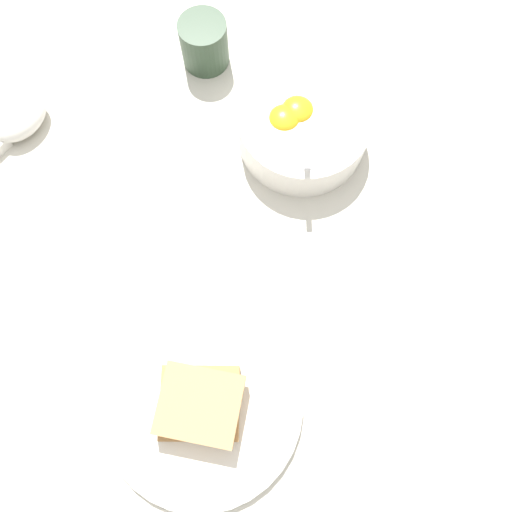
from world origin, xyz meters
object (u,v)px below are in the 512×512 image
object	(u,v)px
toast_plate	(203,403)
soup_spoon	(15,123)
egg_bowl	(303,128)
toast_sandwich	(200,404)
drinking_cup	(204,42)

from	to	relation	value
toast_plate	soup_spoon	xyz separation A→B (m)	(0.03, 0.43, 0.01)
egg_bowl	toast_sandwich	size ratio (longest dim) A/B	1.42
toast_sandwich	drinking_cup	size ratio (longest dim) A/B	1.78
egg_bowl	soup_spoon	world-z (taller)	egg_bowl
toast_plate	drinking_cup	xyz separation A→B (m)	(0.29, 0.36, 0.03)
toast_sandwich	drinking_cup	xyz separation A→B (m)	(0.29, 0.36, 0.00)
soup_spoon	drinking_cup	distance (m)	0.27
egg_bowl	drinking_cup	bearing A→B (deg)	95.43
toast_sandwich	egg_bowl	bearing A→B (deg)	30.39
egg_bowl	drinking_cup	world-z (taller)	egg_bowl
egg_bowl	soup_spoon	xyz separation A→B (m)	(-0.28, 0.25, -0.01)
toast_sandwich	drinking_cup	distance (m)	0.46
egg_bowl	drinking_cup	xyz separation A→B (m)	(-0.02, 0.18, 0.00)
drinking_cup	toast_plate	bearing A→B (deg)	-128.84
egg_bowl	drinking_cup	distance (m)	0.18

